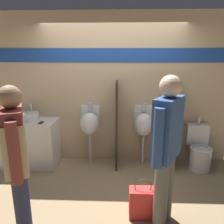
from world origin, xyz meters
TOP-DOWN VIEW (x-y plane):
  - ground_plane at (0.00, 0.00)m, footprint 16.00×16.00m
  - display_wall at (0.00, 0.60)m, footprint 4.27×0.07m
  - sink_counter at (-1.55, 0.29)m, footprint 1.08×0.55m
  - sink_basin at (-1.50, 0.35)m, footprint 0.34×0.34m
  - cell_phone at (-1.22, 0.18)m, footprint 0.07×0.14m
  - divider_near_counter at (0.08, 0.33)m, footprint 0.03×0.48m
  - divider_mid at (1.06, 0.33)m, footprint 0.03×0.48m
  - urinal_near_counter at (-0.41, 0.42)m, footprint 0.36×0.31m
  - urinal_far at (0.57, 0.42)m, footprint 0.36×0.31m
  - toilet at (1.55, 0.29)m, footprint 0.39×0.54m
  - person_in_vest at (-0.90, -1.36)m, footprint 0.38×0.55m
  - person_with_lanyard at (0.65, -1.08)m, footprint 0.40×0.54m
  - shopping_bag at (0.42, -1.00)m, footprint 0.33×0.18m

SIDE VIEW (x-z plane):
  - ground_plane at x=0.00m, z-range 0.00..0.00m
  - shopping_bag at x=0.42m, z-range -0.07..0.46m
  - toilet at x=1.55m, z-range -0.13..0.78m
  - sink_counter at x=-1.55m, z-range 0.00..0.84m
  - urinal_near_counter at x=-0.41m, z-range 0.19..1.33m
  - urinal_far at x=0.57m, z-range 0.19..1.33m
  - divider_near_counter at x=0.08m, z-range 0.00..1.54m
  - divider_mid at x=1.06m, z-range 0.00..1.54m
  - cell_phone at x=-1.22m, z-range 0.84..0.85m
  - sink_basin at x=-1.50m, z-range 0.77..1.04m
  - person_with_lanyard at x=0.65m, z-range 0.09..1.87m
  - person_in_vest at x=-0.90m, z-range 0.14..1.84m
  - display_wall at x=0.00m, z-range 0.01..2.71m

